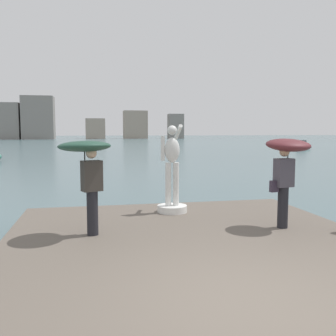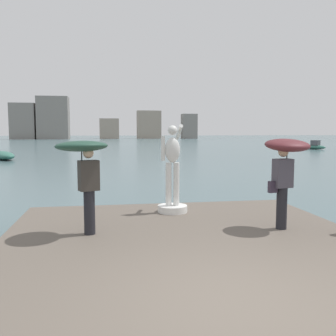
{
  "view_description": "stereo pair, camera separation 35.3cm",
  "coord_description": "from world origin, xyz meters",
  "px_view_note": "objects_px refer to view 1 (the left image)",
  "views": [
    {
      "loc": [
        -1.82,
        -4.05,
        2.44
      ],
      "look_at": [
        0.0,
        4.87,
        1.55
      ],
      "focal_mm": 39.71,
      "sensor_mm": 36.0,
      "label": 1
    },
    {
      "loc": [
        -1.48,
        -4.11,
        2.44
      ],
      "look_at": [
        0.0,
        4.87,
        1.55
      ],
      "focal_mm": 39.71,
      "sensor_mm": 36.0,
      "label": 2
    }
  ],
  "objects_px": {
    "onlooker_left": "(87,160)",
    "onlooker_right": "(286,158)",
    "boat_far": "(300,146)",
    "statue_white_figure": "(172,180)"
  },
  "relations": [
    {
      "from": "statue_white_figure",
      "to": "onlooker_left",
      "type": "height_order",
      "value": "statue_white_figure"
    },
    {
      "from": "statue_white_figure",
      "to": "onlooker_right",
      "type": "bearing_deg",
      "value": -43.71
    },
    {
      "from": "onlooker_left",
      "to": "boat_far",
      "type": "relative_size",
      "value": 0.5
    },
    {
      "from": "onlooker_left",
      "to": "onlooker_right",
      "type": "relative_size",
      "value": 0.98
    },
    {
      "from": "onlooker_left",
      "to": "boat_far",
      "type": "bearing_deg",
      "value": 54.37
    },
    {
      "from": "statue_white_figure",
      "to": "onlooker_right",
      "type": "height_order",
      "value": "statue_white_figure"
    },
    {
      "from": "onlooker_right",
      "to": "boat_far",
      "type": "xyz_separation_m",
      "value": [
        24.81,
        40.57,
        -1.45
      ]
    },
    {
      "from": "onlooker_left",
      "to": "boat_far",
      "type": "xyz_separation_m",
      "value": [
        28.93,
        40.37,
        -1.46
      ]
    },
    {
      "from": "statue_white_figure",
      "to": "boat_far",
      "type": "relative_size",
      "value": 0.59
    },
    {
      "from": "statue_white_figure",
      "to": "boat_far",
      "type": "height_order",
      "value": "statue_white_figure"
    }
  ]
}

